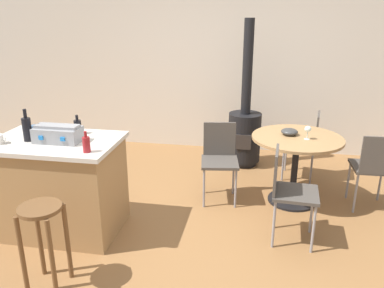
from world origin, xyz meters
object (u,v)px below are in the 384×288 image
(folding_chair_far, at_px, (374,166))
(toolbox, at_px, (58,134))
(kitchen_island, at_px, (60,186))
(serving_bowl, at_px, (289,132))
(dining_table, at_px, (296,153))
(wood_stove, at_px, (245,130))
(wooden_stool, at_px, (43,230))
(folding_chair_near, at_px, (288,188))
(bottle_0, at_px, (86,144))
(folding_chair_left, at_px, (306,140))
(folding_chair_right, at_px, (220,156))
(wine_glass, at_px, (308,130))
(cup_0, at_px, (35,131))
(bottle_2, at_px, (27,129))
(bottle_1, at_px, (78,127))

(folding_chair_far, xyz_separation_m, toolbox, (-2.98, -0.97, 0.48))
(kitchen_island, relative_size, serving_bowl, 6.49)
(dining_table, xyz_separation_m, serving_bowl, (-0.08, 0.06, 0.22))
(dining_table, xyz_separation_m, folding_chair_far, (0.79, -0.05, -0.07))
(wood_stove, bearing_deg, dining_table, -59.80)
(kitchen_island, xyz_separation_m, wooden_stool, (0.29, -0.80, 0.03))
(folding_chair_near, xyz_separation_m, folding_chair_far, (0.92, 0.74, -0.02))
(bottle_0, xyz_separation_m, serving_bowl, (1.73, 1.28, -0.19))
(folding_chair_left, distance_m, folding_chair_right, 1.24)
(kitchen_island, distance_m, folding_chair_near, 2.14)
(folding_chair_near, relative_size, folding_chair_right, 1.02)
(folding_chair_left, height_order, toolbox, toolbox)
(toolbox, bearing_deg, wood_stove, 52.35)
(wine_glass, bearing_deg, serving_bowl, 144.37)
(folding_chair_left, xyz_separation_m, cup_0, (-2.66, -1.58, 0.47))
(wood_stove, xyz_separation_m, serving_bowl, (0.52, -0.97, 0.30))
(folding_chair_right, xyz_separation_m, cup_0, (-1.67, -0.85, 0.46))
(wood_stove, distance_m, serving_bowl, 1.14)
(folding_chair_left, bearing_deg, bottle_2, -146.81)
(bottle_0, relative_size, bottle_2, 0.62)
(folding_chair_near, distance_m, wood_stove, 1.89)
(folding_chair_left, distance_m, wood_stove, 0.85)
(wooden_stool, bearing_deg, wine_glass, 40.03)
(wooden_stool, height_order, folding_chair_right, folding_chair_right)
(bottle_2, distance_m, wine_glass, 2.74)
(dining_table, bearing_deg, folding_chair_left, 75.71)
(wine_glass, relative_size, serving_bowl, 0.80)
(dining_table, relative_size, toolbox, 2.37)
(folding_chair_near, bearing_deg, serving_bowl, 87.45)
(kitchen_island, xyz_separation_m, cup_0, (-0.24, 0.09, 0.51))
(folding_chair_near, height_order, bottle_2, bottle_2)
(wine_glass, bearing_deg, folding_chair_left, 83.56)
(kitchen_island, distance_m, folding_chair_left, 2.95)
(wooden_stool, distance_m, bottle_0, 0.76)
(kitchen_island, relative_size, wine_glass, 8.13)
(folding_chair_far, xyz_separation_m, folding_chair_right, (-1.62, 0.00, -0.00))
(kitchen_island, height_order, folding_chair_far, kitchen_island)
(folding_chair_far, bearing_deg, toolbox, -161.95)
(dining_table, distance_m, wood_stove, 1.20)
(cup_0, height_order, serving_bowl, cup_0)
(dining_table, distance_m, bottle_1, 2.29)
(toolbox, height_order, serving_bowl, toolbox)
(kitchen_island, relative_size, wooden_stool, 1.69)
(kitchen_island, bearing_deg, bottle_0, -29.08)
(kitchen_island, xyz_separation_m, toolbox, (0.06, -0.03, 0.53))
(dining_table, bearing_deg, toolbox, -154.94)
(folding_chair_right, bearing_deg, wine_glass, -1.12)
(folding_chair_far, relative_size, wine_glass, 6.00)
(bottle_0, bearing_deg, folding_chair_left, 43.85)
(dining_table, height_order, bottle_1, bottle_1)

